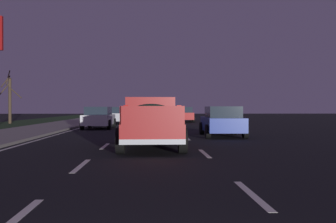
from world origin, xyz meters
The scene contains 9 objects.
ground centered at (27.00, 0.00, 0.00)m, with size 144.00×144.00×0.00m, color black.
sidewalk_shoulder centered at (27.00, 7.45, 0.06)m, with size 108.00×4.00×0.12m, color gray.
lane_markings centered at (30.31, 3.03, 0.00)m, with size 108.43×7.04×0.01m.
pickup_truck centered at (12.51, 0.00, 0.98)m, with size 5.47×2.38×1.87m.
sedan_white centered at (26.49, 3.68, 0.78)m, with size 4.44×2.09×1.54m.
sedan_red centered at (39.67, -3.36, 0.78)m, with size 4.43×2.07×1.54m.
sedan_blue centered at (18.39, -3.67, 0.78)m, with size 4.44×2.09×1.54m.
sedan_silver centered at (35.17, 3.67, 0.78)m, with size 4.43×2.07×1.54m.
bare_tree_far centered at (35.99, 13.12, 2.34)m, with size 1.20×2.08×4.96m.
Camera 1 is at (-2.49, -0.05, 1.48)m, focal length 43.77 mm.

